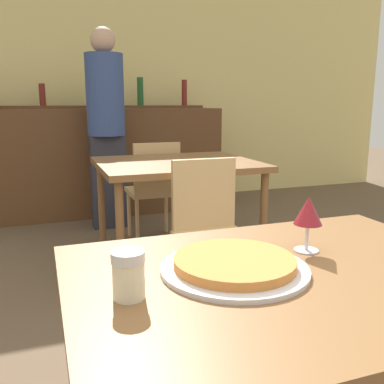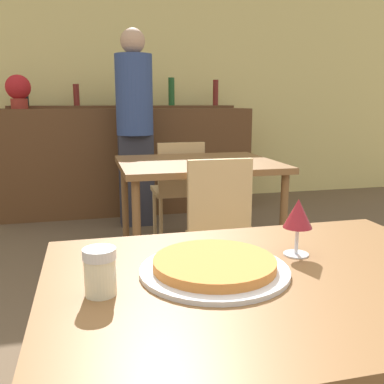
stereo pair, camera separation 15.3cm
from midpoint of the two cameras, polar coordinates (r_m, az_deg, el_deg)
wall_back at (r=5.12m, az=-8.47°, el=14.36°), size 8.00×0.05×2.80m
dining_table_near at (r=1.13m, az=14.29°, el=-14.74°), size 1.10×0.80×0.75m
dining_table_far at (r=2.93m, az=2.22°, el=2.52°), size 1.06×0.90×0.77m
bar_counter at (r=4.66m, az=-7.56°, el=4.18°), size 2.60×0.56×1.10m
bar_back_shelf at (r=4.76m, az=-7.92°, el=11.65°), size 2.39×0.24×0.33m
chair_far_side_front at (r=2.40m, az=6.27°, el=-4.50°), size 0.40×0.40×0.85m
chair_far_side_back at (r=3.56m, az=-0.55°, el=0.97°), size 0.40×0.40×0.85m
pizza_tray at (r=1.08m, az=7.12°, el=-9.86°), size 0.37×0.37×0.04m
cheese_shaker at (r=0.95m, az=-7.63°, el=-10.53°), size 0.07×0.07×0.11m
person_standing at (r=4.05m, az=-6.54°, el=9.34°), size 0.34×0.34×1.82m
wine_glass at (r=1.22m, az=17.49°, el=-3.02°), size 0.08×0.08×0.16m
potted_plant at (r=4.57m, az=-21.26°, el=12.59°), size 0.24×0.24×0.33m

